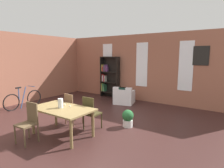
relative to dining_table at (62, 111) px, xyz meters
The scene contains 18 objects.
ground_plane 0.97m from the dining_table, 87.85° to the left, with size 10.54×10.54×0.00m, color #39201E.
back_wall_brick 4.74m from the dining_table, 89.67° to the left, with size 9.11×0.12×3.00m, color #9E5E48.
left_wall_brick 4.24m from the dining_table, behind, with size 0.12×8.76×3.00m, color #9E5E48.
window_pane_0 5.06m from the dining_table, 112.10° to the left, with size 0.55×0.02×1.95m, color white.
window_pane_1 4.70m from the dining_table, 89.66° to the left, with size 0.55×0.02×1.95m, color white.
window_pane_2 5.08m from the dining_table, 67.32° to the left, with size 0.55×0.02×1.95m, color white.
dining_table is the anchor object (origin of this frame).
vase_on_table 0.21m from the dining_table, behind, with size 0.13×0.13×0.24m, color silver.
tealight_candle_0 0.24m from the dining_table, 63.86° to the left, with size 0.04×0.04×0.04m, color silver.
tealight_candle_1 0.28m from the dining_table, 123.18° to the left, with size 0.04×0.04×0.05m, color silver.
dining_chair_far_left 0.80m from the dining_table, 118.31° to the left, with size 0.44×0.44×0.95m.
dining_chair_near_left 0.80m from the dining_table, 118.18° to the right, with size 0.43×0.43×0.95m.
dining_chair_far_right 0.80m from the dining_table, 62.03° to the left, with size 0.41×0.41×0.95m.
bookshelf_tall 4.74m from the dining_table, 110.80° to the left, with size 0.99×0.31×2.00m.
armchair_white 3.74m from the dining_table, 95.41° to the left, with size 0.99×0.99×0.75m.
bicycle_second 3.46m from the dining_table, 165.17° to the left, with size 0.44×1.63×0.87m.
potted_plant_by_shelf 1.89m from the dining_table, 53.09° to the left, with size 0.34×0.34×0.51m.
framed_picture 5.38m from the dining_table, 61.99° to the left, with size 0.56×0.03×0.72m, color black.
Camera 1 is at (3.66, -3.81, 2.07)m, focal length 29.99 mm.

